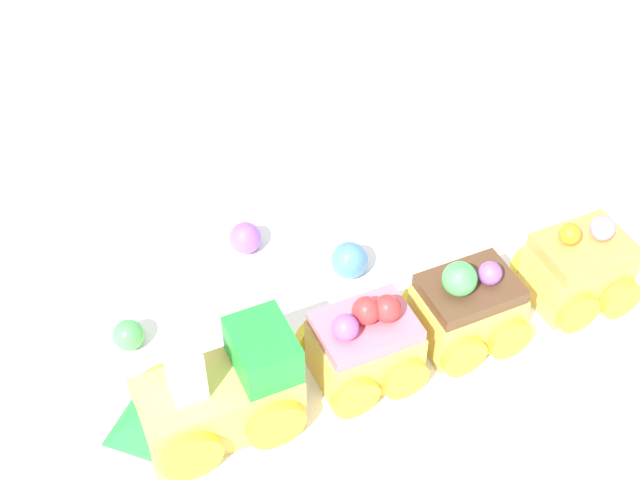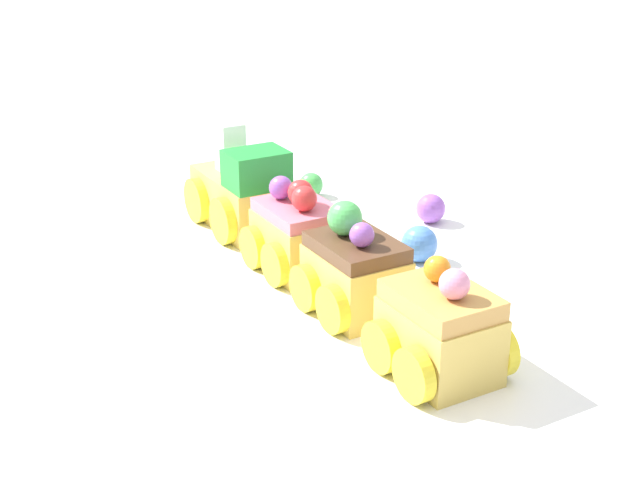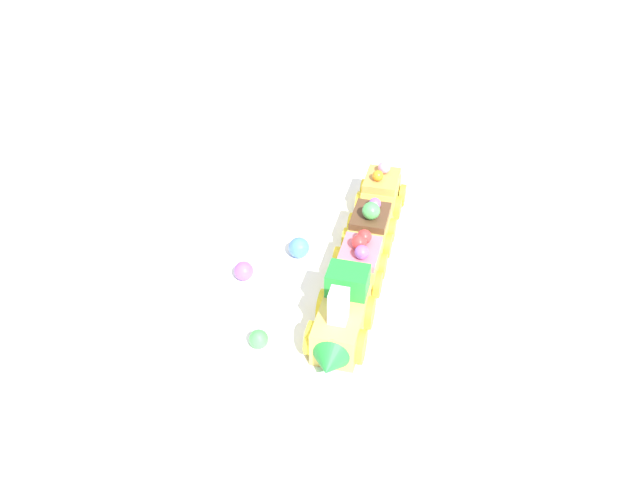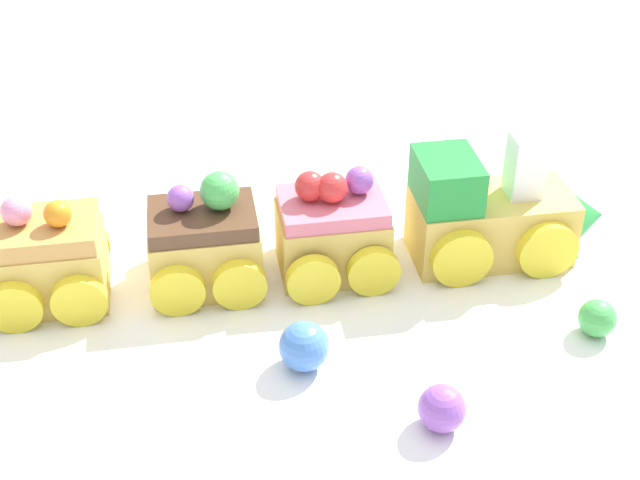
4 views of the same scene
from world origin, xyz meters
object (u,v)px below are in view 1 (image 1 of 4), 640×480
(cake_car_caramel, at_px, (578,269))
(cake_train_locomotive, at_px, (210,400))
(cake_car_strawberry, at_px, (362,346))
(gumball_green, at_px, (128,337))
(gumball_blue, at_px, (354,260))
(cake_car_chocolate, at_px, (466,308))
(gumball_purple, at_px, (245,238))

(cake_car_caramel, bearing_deg, cake_train_locomotive, 0.01)
(cake_car_strawberry, xyz_separation_m, gumball_green, (0.15, -0.03, -0.01))
(gumball_blue, bearing_deg, cake_car_caramel, 167.83)
(cake_car_strawberry, relative_size, cake_car_chocolate, 1.00)
(cake_car_strawberry, xyz_separation_m, gumball_purple, (0.07, -0.12, -0.01))
(gumball_green, xyz_separation_m, gumball_blue, (-0.15, -0.05, 0.00))
(cake_car_strawberry, height_order, gumball_blue, cake_car_strawberry)
(cake_train_locomotive, height_order, cake_car_caramel, cake_train_locomotive)
(cake_car_caramel, bearing_deg, cake_car_strawberry, 0.08)
(gumball_green, xyz_separation_m, gumball_purple, (-0.08, -0.08, 0.00))
(cake_car_caramel, height_order, gumball_purple, cake_car_caramel)
(gumball_purple, bearing_deg, cake_car_chocolate, 147.09)
(cake_car_caramel, bearing_deg, cake_car_chocolate, 0.15)
(cake_car_chocolate, bearing_deg, cake_train_locomotive, -0.06)
(cake_car_strawberry, xyz_separation_m, gumball_blue, (-0.01, -0.09, -0.01))
(cake_train_locomotive, height_order, gumball_blue, cake_train_locomotive)
(gumball_green, relative_size, gumball_blue, 0.79)
(gumball_green, bearing_deg, cake_car_caramel, -175.64)
(cake_car_chocolate, bearing_deg, gumball_green, -21.37)
(gumball_green, bearing_deg, gumball_blue, -160.27)
(cake_car_caramel, distance_m, gumball_blue, 0.15)
(gumball_purple, bearing_deg, gumball_green, 47.51)
(cake_train_locomotive, relative_size, cake_car_caramel, 1.55)
(cake_train_locomotive, bearing_deg, gumball_green, -69.84)
(cake_car_strawberry, relative_size, gumball_green, 3.89)
(cake_car_caramel, bearing_deg, gumball_green, -15.27)
(gumball_purple, relative_size, gumball_blue, 0.89)
(cake_car_caramel, bearing_deg, gumball_blue, -31.80)
(cake_car_strawberry, bearing_deg, gumball_blue, -112.94)
(cake_car_caramel, xyz_separation_m, gumball_blue, (0.15, -0.03, -0.01))
(cake_car_chocolate, bearing_deg, gumball_purple, -52.54)
(gumball_green, height_order, gumball_blue, gumball_blue)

